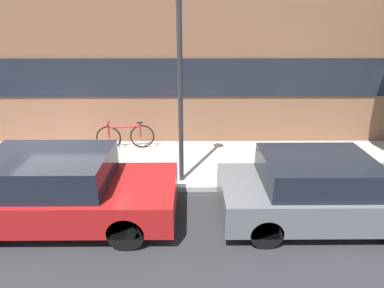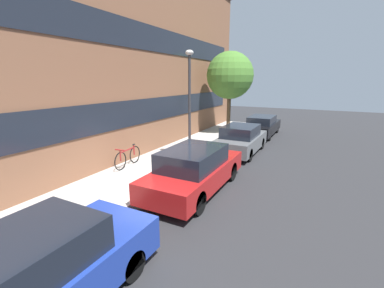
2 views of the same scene
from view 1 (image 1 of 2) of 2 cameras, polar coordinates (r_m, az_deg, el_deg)
name	(u,v)px [view 1 (image 1 of 2)]	position (r m, az deg, el deg)	size (l,w,h in m)	color
ground_plane	(65,193)	(7.65, -23.00, -8.50)	(56.00, 56.00, 0.00)	#2B2B2D
sidewalk_strip	(84,163)	(8.76, -19.83, -3.44)	(28.00, 2.79, 0.12)	#B2AFA8
parked_car_red	(58,190)	(6.33, -24.12, -8.00)	(4.39, 1.72, 1.45)	#AD1919
parked_car_grey	(319,191)	(6.33, 23.02, -8.19)	(3.87, 1.67, 1.38)	slate
bicycle	(125,136)	(9.06, -12.59, 1.57)	(1.69, 0.44, 0.82)	black
lamp_post	(180,61)	(6.41, -2.34, 15.44)	(0.32, 0.32, 4.52)	#2D2D30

